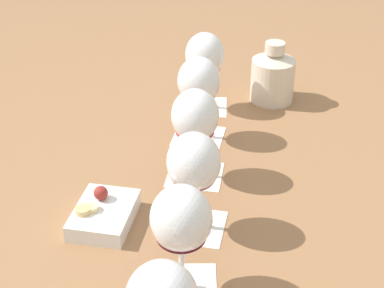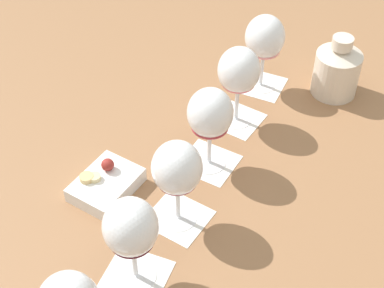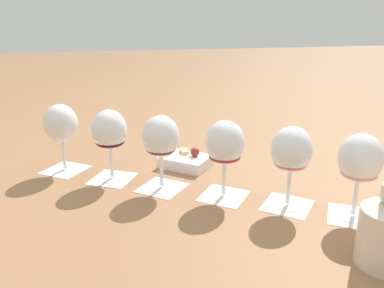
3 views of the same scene
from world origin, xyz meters
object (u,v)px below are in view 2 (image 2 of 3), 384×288
at_px(wine_glass_4, 131,230).
at_px(ceramic_vase, 337,69).
at_px(wine_glass_2, 210,116).
at_px(wine_glass_0, 265,40).
at_px(wine_glass_1, 239,73).
at_px(snack_dish, 106,184).
at_px(wine_glass_3, 177,171).

xyz_separation_m(wine_glass_4, ceramic_vase, (-0.47, 0.51, -0.07)).
xyz_separation_m(wine_glass_2, ceramic_vase, (-0.21, 0.34, -0.07)).
bearing_deg(wine_glass_0, wine_glass_1, -34.76).
distance_m(ceramic_vase, snack_dish, 0.62).
height_order(wine_glass_4, snack_dish, wine_glass_4).
bearing_deg(snack_dish, wine_glass_1, 121.44).
relative_size(wine_glass_3, snack_dish, 1.12).
relative_size(wine_glass_1, wine_glass_3, 1.00).
bearing_deg(wine_glass_1, wine_glass_3, -30.68).
height_order(wine_glass_1, wine_glass_2, same).
bearing_deg(wine_glass_0, ceramic_vase, 74.90).
relative_size(wine_glass_2, ceramic_vase, 1.24).
bearing_deg(snack_dish, wine_glass_0, 128.32).
bearing_deg(wine_glass_4, snack_dish, -167.18).
height_order(wine_glass_3, snack_dish, wine_glass_3).
bearing_deg(wine_glass_4, ceramic_vase, 133.06).
relative_size(wine_glass_2, wine_glass_3, 1.00).
bearing_deg(wine_glass_3, ceramic_vase, 129.91).
height_order(wine_glass_2, wine_glass_4, same).
height_order(wine_glass_0, ceramic_vase, wine_glass_0).
xyz_separation_m(wine_glass_1, snack_dish, (0.19, -0.30, -0.11)).
bearing_deg(wine_glass_3, snack_dish, -123.34).
xyz_separation_m(wine_glass_0, snack_dish, (0.30, -0.39, -0.11)).
relative_size(wine_glass_1, ceramic_vase, 1.24).
bearing_deg(wine_glass_1, wine_glass_4, -32.30).
relative_size(wine_glass_4, ceramic_vase, 1.24).
bearing_deg(snack_dish, wine_glass_3, 56.66).
relative_size(wine_glass_3, wine_glass_4, 1.00).
relative_size(wine_glass_4, snack_dish, 1.12).
height_order(wine_glass_1, ceramic_vase, wine_glass_1).
distance_m(wine_glass_0, wine_glass_1, 0.15).
bearing_deg(ceramic_vase, wine_glass_0, -105.10).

